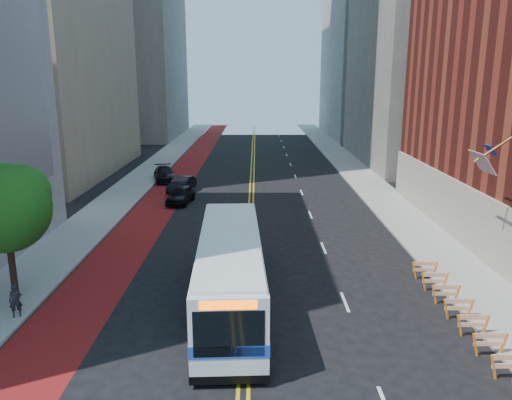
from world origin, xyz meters
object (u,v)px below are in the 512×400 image
at_px(street_tree, 6,205).
at_px(car_b, 182,184).
at_px(car_c, 165,174).
at_px(transit_bus, 230,270).
at_px(pedestrian, 16,301).
at_px(car_a, 181,195).

xyz_separation_m(street_tree, car_b, (4.53, 24.20, -4.18)).
bearing_deg(car_b, car_c, 127.88).
distance_m(street_tree, transit_bus, 10.91).
distance_m(car_b, pedestrian, 26.32).
relative_size(street_tree, car_a, 1.52).
bearing_deg(street_tree, pedestrian, -65.55).
height_order(car_b, car_c, car_c).
distance_m(street_tree, car_c, 29.84).
bearing_deg(car_a, car_c, 116.80).
xyz_separation_m(street_tree, transit_bus, (10.46, -0.50, -3.05)).
relative_size(street_tree, pedestrian, 4.37).
relative_size(transit_bus, car_a, 2.97).
relative_size(street_tree, car_c, 1.30).
height_order(car_c, pedestrian, pedestrian).
relative_size(car_a, pedestrian, 2.87).
height_order(street_tree, car_a, street_tree).
bearing_deg(transit_bus, car_b, 100.93).
height_order(car_b, pedestrian, pedestrian).
relative_size(street_tree, car_b, 1.50).
bearing_deg(car_a, car_b, 106.00).
bearing_deg(pedestrian, transit_bus, -14.92).
bearing_deg(car_c, car_a, -86.42).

